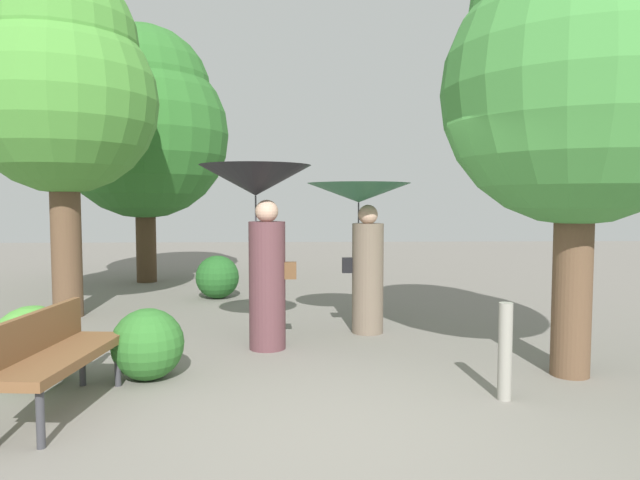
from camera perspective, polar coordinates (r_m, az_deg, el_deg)
ground_plane at (r=4.58m, az=1.43°, el=-18.36°), size 40.00×40.00×0.00m
person_left at (r=6.58m, az=-6.17°, el=2.62°), size 1.30×1.30×2.16m
person_right at (r=7.38m, az=4.29°, el=1.75°), size 1.36×1.36×1.98m
park_bench at (r=5.17m, az=-25.49°, el=-10.18°), size 0.61×1.54×0.83m
tree_near_left at (r=12.76m, az=-17.51°, el=11.44°), size 3.60×3.60×5.46m
tree_near_right at (r=6.19m, az=24.85°, el=15.78°), size 2.63×2.63×4.62m
tree_mid_left at (r=9.36m, az=-24.82°, el=14.39°), size 2.77×2.77×5.21m
bush_path_left at (r=5.80m, az=-17.12°, el=-10.09°), size 0.70×0.70×0.70m
bush_path_right at (r=10.25m, az=-10.40°, el=-3.72°), size 0.78×0.78×0.78m
bush_behind_bench at (r=6.10m, az=-27.22°, el=-9.43°), size 0.75×0.75×0.75m
path_marker_post at (r=5.24m, az=18.31°, el=-10.71°), size 0.12×0.12×0.86m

